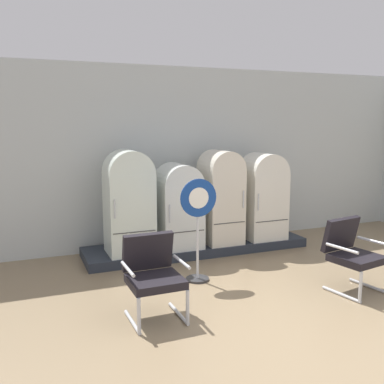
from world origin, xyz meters
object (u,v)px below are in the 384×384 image
refrigerator_2 (221,194)px  sign_stand (198,229)px  refrigerator_1 (178,204)px  armchair_left (153,272)px  refrigerator_3 (263,194)px  armchair_right (351,251)px  refrigerator_0 (129,199)px

refrigerator_2 → sign_stand: (-0.91, -1.19, -0.24)m
refrigerator_2 → sign_stand: bearing=-127.3°
refrigerator_1 → armchair_left: 2.32m
refrigerator_1 → refrigerator_3: (1.56, -0.03, 0.07)m
armchair_right → refrigerator_2: bearing=109.8°
sign_stand → armchair_left: bearing=-136.7°
sign_stand → refrigerator_3: bearing=34.3°
refrigerator_3 → armchair_left: 3.32m
refrigerator_2 → sign_stand: size_ratio=1.09×
armchair_right → armchair_left: bearing=175.8°
refrigerator_0 → refrigerator_3: size_ratio=1.08×
armchair_right → sign_stand: sign_stand is taller
refrigerator_1 → refrigerator_2: bearing=-0.2°
armchair_left → sign_stand: bearing=43.3°
refrigerator_1 → armchair_right: (1.56, -2.23, -0.34)m
refrigerator_3 → armchair_right: size_ratio=1.60×
refrigerator_2 → armchair_right: (0.80, -2.23, -0.45)m
refrigerator_3 → refrigerator_0: bearing=-179.8°
refrigerator_2 → armchair_left: bearing=-131.6°
refrigerator_0 → sign_stand: bearing=-60.3°
refrigerator_1 → armchair_left: bearing=-117.3°
refrigerator_1 → sign_stand: 1.21m
refrigerator_1 → armchair_left: refrigerator_1 is taller
armchair_left → armchair_right: same height
refrigerator_1 → refrigerator_2: 0.76m
refrigerator_1 → armchair_left: size_ratio=1.46×
refrigerator_1 → sign_stand: bearing=-97.3°
refrigerator_1 → refrigerator_2: refrigerator_2 is taller
refrigerator_1 → refrigerator_3: 1.56m
refrigerator_1 → refrigerator_2: (0.76, -0.00, 0.11)m
refrigerator_2 → refrigerator_0: bearing=-178.9°
refrigerator_1 → refrigerator_3: refrigerator_3 is taller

